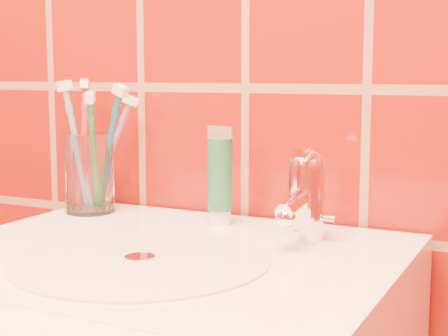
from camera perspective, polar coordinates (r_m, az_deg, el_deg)
The scene contains 8 objects.
glass_tumbler at distance 1.08m, azimuth -11.14°, elevation -0.41°, with size 0.08×0.08×0.12m, color white.
toothpaste_tube at distance 0.97m, azimuth -0.32°, elevation -0.91°, with size 0.04×0.04×0.14m.
faucet at distance 0.89m, azimuth 6.76°, elevation -1.93°, with size 0.05×0.11×0.12m.
toothbrush_0 at distance 1.06m, azimuth -12.05°, elevation 1.58°, with size 0.05×0.05×0.21m, color #779BD4, non-canonical shape.
toothbrush_1 at distance 1.05m, azimuth -9.66°, elevation 1.42°, with size 0.09×0.04×0.20m, color #0D5B70, non-canonical shape.
toothbrush_2 at distance 1.05m, azimuth -10.80°, elevation 1.11°, with size 0.04×0.05×0.19m, color #217C35, non-canonical shape.
toothbrush_3 at distance 1.10m, azimuth -11.54°, elevation 1.82°, with size 0.05×0.07×0.21m, color #AE252B, non-canonical shape.
toothbrush_4 at distance 1.08m, azimuth -9.45°, elevation 1.17°, with size 0.07×0.07×0.19m, color #804696, non-canonical shape.
Camera 1 is at (0.42, 0.27, 1.06)m, focal length 55.00 mm.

